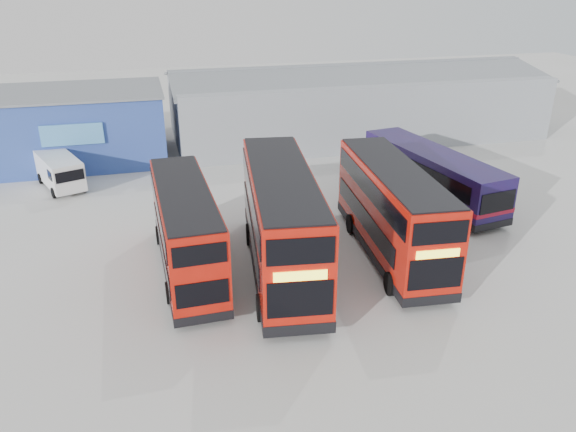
{
  "coord_description": "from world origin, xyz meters",
  "views": [
    {
      "loc": [
        -9.35,
        -24.42,
        12.92
      ],
      "look_at": [
        -3.11,
        -0.59,
        2.1
      ],
      "focal_mm": 35.0,
      "sensor_mm": 36.0,
      "label": 1
    }
  ],
  "objects_px": {
    "double_decker_left": "(186,232)",
    "single_decker_blue": "(431,176)",
    "double_decker_right": "(392,212)",
    "maintenance_shed": "(353,103)",
    "double_decker_centre": "(282,223)",
    "office_block": "(78,126)",
    "panel_van": "(60,171)"
  },
  "relations": [
    {
      "from": "double_decker_left",
      "to": "single_decker_blue",
      "type": "distance_m",
      "value": 16.09
    },
    {
      "from": "double_decker_right",
      "to": "single_decker_blue",
      "type": "xyz_separation_m",
      "value": [
        5.37,
        6.14,
        -0.72
      ]
    },
    {
      "from": "maintenance_shed",
      "to": "double_decker_right",
      "type": "xyz_separation_m",
      "value": [
        -6.24,
        -21.74,
        -0.37
      ]
    },
    {
      "from": "double_decker_centre",
      "to": "double_decker_right",
      "type": "relative_size",
      "value": 1.09
    },
    {
      "from": "office_block",
      "to": "double_decker_left",
      "type": "distance_m",
      "value": 19.97
    },
    {
      "from": "single_decker_blue",
      "to": "double_decker_centre",
      "type": "bearing_deg",
      "value": 21.44
    },
    {
      "from": "single_decker_blue",
      "to": "double_decker_left",
      "type": "bearing_deg",
      "value": 10.84
    },
    {
      "from": "single_decker_blue",
      "to": "panel_van",
      "type": "distance_m",
      "value": 23.35
    },
    {
      "from": "office_block",
      "to": "single_decker_blue",
      "type": "bearing_deg",
      "value": -32.74
    },
    {
      "from": "double_decker_right",
      "to": "double_decker_left",
      "type": "bearing_deg",
      "value": -179.04
    },
    {
      "from": "double_decker_left",
      "to": "double_decker_centre",
      "type": "height_order",
      "value": "double_decker_centre"
    },
    {
      "from": "double_decker_centre",
      "to": "panel_van",
      "type": "bearing_deg",
      "value": 135.38
    },
    {
      "from": "office_block",
      "to": "double_decker_right",
      "type": "height_order",
      "value": "office_block"
    },
    {
      "from": "maintenance_shed",
      "to": "single_decker_blue",
      "type": "distance_m",
      "value": 15.65
    },
    {
      "from": "double_decker_right",
      "to": "panel_van",
      "type": "bearing_deg",
      "value": 145.11
    },
    {
      "from": "double_decker_left",
      "to": "double_decker_centre",
      "type": "bearing_deg",
      "value": 165.72
    },
    {
      "from": "double_decker_right",
      "to": "panel_van",
      "type": "height_order",
      "value": "double_decker_right"
    },
    {
      "from": "double_decker_left",
      "to": "double_decker_centre",
      "type": "distance_m",
      "value": 4.33
    },
    {
      "from": "single_decker_blue",
      "to": "maintenance_shed",
      "type": "bearing_deg",
      "value": -102.17
    },
    {
      "from": "office_block",
      "to": "single_decker_blue",
      "type": "height_order",
      "value": "office_block"
    },
    {
      "from": "double_decker_centre",
      "to": "single_decker_blue",
      "type": "xyz_separation_m",
      "value": [
        10.91,
        6.41,
        -0.9
      ]
    },
    {
      "from": "double_decker_right",
      "to": "panel_van",
      "type": "distance_m",
      "value": 21.73
    },
    {
      "from": "maintenance_shed",
      "to": "double_decker_left",
      "type": "bearing_deg",
      "value": -127.23
    },
    {
      "from": "office_block",
      "to": "double_decker_right",
      "type": "bearing_deg",
      "value": -51.38
    },
    {
      "from": "single_decker_blue",
      "to": "panel_van",
      "type": "relative_size",
      "value": 2.26
    },
    {
      "from": "office_block",
      "to": "panel_van",
      "type": "height_order",
      "value": "office_block"
    },
    {
      "from": "double_decker_left",
      "to": "double_decker_right",
      "type": "relative_size",
      "value": 0.91
    },
    {
      "from": "double_decker_left",
      "to": "single_decker_blue",
      "type": "bearing_deg",
      "value": -161.67
    },
    {
      "from": "maintenance_shed",
      "to": "double_decker_right",
      "type": "height_order",
      "value": "maintenance_shed"
    },
    {
      "from": "office_block",
      "to": "double_decker_left",
      "type": "bearing_deg",
      "value": -72.48
    },
    {
      "from": "office_block",
      "to": "double_decker_right",
      "type": "xyz_separation_m",
      "value": [
        15.76,
        -19.73,
        -0.35
      ]
    },
    {
      "from": "office_block",
      "to": "panel_van",
      "type": "xyz_separation_m",
      "value": [
        -0.88,
        -5.81,
        -1.42
      ]
    }
  ]
}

